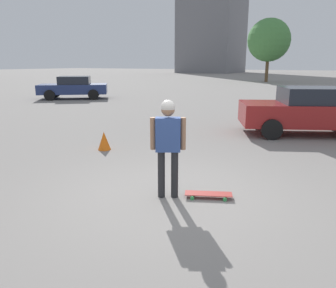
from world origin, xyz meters
TOP-DOWN VIEW (x-y plane):
  - ground_plane at (0.00, 0.00)m, footprint 220.00×220.00m
  - person at (0.00, 0.00)m, footprint 0.36×0.51m
  - skateboard at (0.30, -0.60)m, footprint 0.51×0.80m
  - car_parked_near at (6.51, -1.34)m, footprint 3.27×4.39m
  - car_parked_far at (10.72, 12.84)m, footprint 4.01×4.41m
  - tree_distant at (36.00, 6.82)m, footprint 4.91×4.91m
  - traffic_cone at (1.87, 2.95)m, footprint 0.33×0.33m

SIDE VIEW (x-z plane):
  - ground_plane at x=0.00m, z-range 0.00..0.00m
  - skateboard at x=0.30m, z-range 0.02..0.10m
  - traffic_cone at x=1.87m, z-range 0.00..0.47m
  - car_parked_far at x=10.72m, z-range 0.03..1.42m
  - car_parked_near at x=6.51m, z-range 0.02..1.48m
  - person at x=0.00m, z-range 0.20..1.82m
  - tree_distant at x=36.00m, z-range 1.16..8.41m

